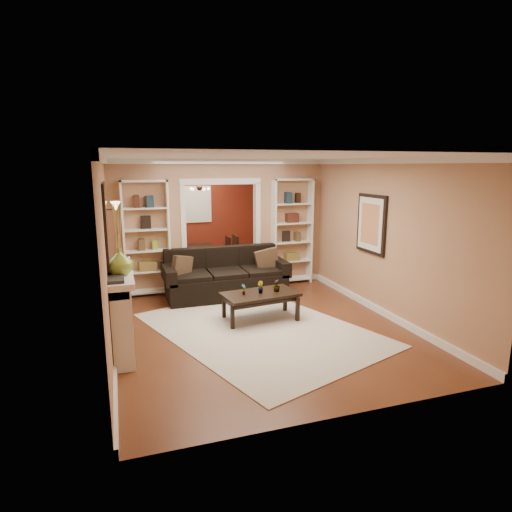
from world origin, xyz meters
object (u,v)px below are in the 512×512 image
object	(u,v)px
sofa	(226,273)
fireplace	(123,309)
bookshelf_left	(147,239)
bookshelf_right	(292,232)
coffee_table	(260,306)
dining_table	(201,260)

from	to	relation	value
sofa	fireplace	world-z (taller)	fireplace
sofa	bookshelf_left	distance (m)	1.70
bookshelf_left	bookshelf_right	xyz separation A→B (m)	(3.10, 0.00, 0.00)
coffee_table	fireplace	world-z (taller)	fireplace
sofa	coffee_table	distance (m)	1.50
bookshelf_right	dining_table	size ratio (longest dim) A/B	1.44
coffee_table	bookshelf_right	bearing A→B (deg)	47.57
sofa	fireplace	xyz separation A→B (m)	(-1.99, -1.95, 0.11)
bookshelf_right	dining_table	bearing A→B (deg)	134.91
coffee_table	dining_table	bearing A→B (deg)	86.59
bookshelf_right	fireplace	xyz separation A→B (m)	(-3.64, -2.53, -0.57)
bookshelf_left	fireplace	world-z (taller)	bookshelf_left
bookshelf_right	dining_table	distance (m)	2.56
bookshelf_left	dining_table	xyz separation A→B (m)	(1.40, 1.70, -0.87)
bookshelf_left	coffee_table	bearing A→B (deg)	-50.64
sofa	dining_table	xyz separation A→B (m)	(-0.05, 2.28, -0.19)
sofa	bookshelf_right	xyz separation A→B (m)	(1.65, 0.58, 0.68)
bookshelf_right	dining_table	world-z (taller)	bookshelf_right
fireplace	dining_table	distance (m)	4.67
fireplace	sofa	bearing A→B (deg)	44.40
coffee_table	bookshelf_left	size ratio (longest dim) A/B	0.54
fireplace	dining_table	xyz separation A→B (m)	(1.94, 4.23, -0.30)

